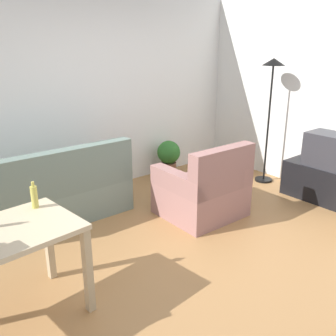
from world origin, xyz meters
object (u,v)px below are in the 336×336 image
tv_stand (326,184)px  potted_plant (169,156)px  torchiere_lamp (271,87)px  tv (331,151)px  couch (53,195)px  armchair (204,191)px  bottle_squat (34,197)px

tv_stand → potted_plant: bearing=25.5°
torchiere_lamp → tv: bearing=-89.8°
tv → torchiere_lamp: 1.22m
couch → armchair: same height
tv → armchair: bearing=65.5°
potted_plant → armchair: size_ratio=0.62×
tv_stand → tv: 0.46m
bottle_squat → armchair: bearing=3.9°
couch → tv: same height
couch → torchiere_lamp: 3.30m
armchair → potted_plant: bearing=-111.8°
torchiere_lamp → couch: bearing=165.6°
couch → potted_plant: size_ratio=3.13×
bottle_squat → tv_stand: bearing=-9.0°
potted_plant → armchair: armchair is taller
tv → potted_plant: bearing=25.5°
tv → bottle_squat: size_ratio=2.69×
potted_plant → tv_stand: bearing=-64.5°
tv_stand → bottle_squat: 3.72m
couch → armchair: 1.80m
torchiere_lamp → armchair: 1.93m
tv_stand → bottle_squat: size_ratio=4.93×
couch → torchiere_lamp: bearing=165.6°
potted_plant → armchair: 1.48m
tv_stand → couch: bearing=59.6°
torchiere_lamp → armchair: (-1.56, -0.28, -1.09)m
couch → armchair: bearing=144.0°
torchiere_lamp → potted_plant: torchiere_lamp is taller
tv_stand → armchair: (-1.56, 0.71, 0.08)m
tv → bottle_squat: 3.68m
tv → bottle_squat: bearing=81.0°
couch → potted_plant: couch is taller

